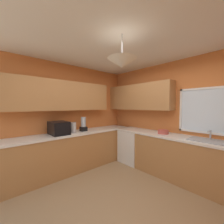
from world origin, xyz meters
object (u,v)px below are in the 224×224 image
(dishwasher, at_px, (133,146))
(microwave, at_px, (59,128))
(sink_assembly, at_px, (208,140))
(bowl, at_px, (163,132))
(kettle, at_px, (73,127))
(blender_appliance, at_px, (83,125))

(dishwasher, bearing_deg, microwave, -110.19)
(dishwasher, height_order, sink_assembly, sink_assembly)
(bowl, bearing_deg, kettle, -135.81)
(kettle, height_order, blender_appliance, blender_appliance)
(dishwasher, height_order, blender_appliance, blender_appliance)
(kettle, relative_size, sink_assembly, 0.40)
(blender_appliance, bearing_deg, microwave, -90.00)
(dishwasher, height_order, microwave, microwave)
(bowl, height_order, blender_appliance, blender_appliance)
(microwave, distance_m, blender_appliance, 0.63)
(sink_assembly, xyz_separation_m, bowl, (-0.88, -0.01, 0.03))
(microwave, xyz_separation_m, kettle, (0.02, 0.35, -0.02))
(dishwasher, xyz_separation_m, blender_appliance, (-0.66, -1.16, 0.64))
(dishwasher, relative_size, blender_appliance, 2.42)
(sink_assembly, height_order, bowl, sink_assembly)
(microwave, height_order, kettle, microwave)
(kettle, bearing_deg, blender_appliance, 94.03)
(dishwasher, bearing_deg, bowl, 1.95)
(sink_assembly, bearing_deg, blender_appliance, -153.62)
(dishwasher, height_order, kettle, kettle)
(dishwasher, relative_size, sink_assembly, 1.40)
(blender_appliance, bearing_deg, bowl, 37.79)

